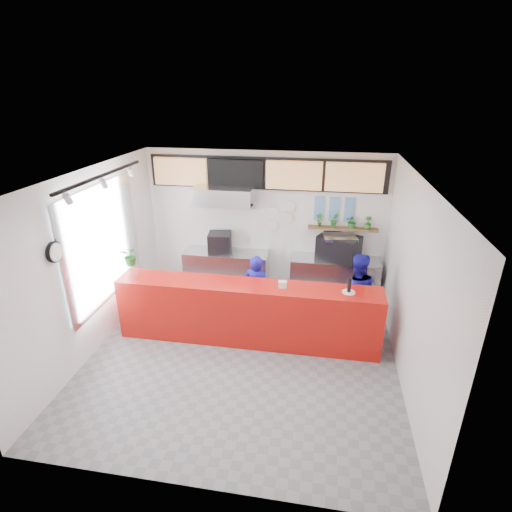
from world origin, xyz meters
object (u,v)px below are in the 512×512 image
Objects in this scene: service_counter at (247,313)px; panini_oven at (220,242)px; staff_right at (355,294)px; staff_center at (256,291)px; espresso_machine at (339,248)px; pepper_mill at (349,285)px.

service_counter is 2.10m from panini_oven.
staff_right is (1.83, 0.56, 0.23)m from service_counter.
staff_center is at bearing 83.22° from service_counter.
service_counter is 2.45m from espresso_machine.
service_counter is at bearing -105.85° from espresso_machine.
service_counter is 1.80m from pepper_mill.
staff_center is at bearing -4.96° from staff_right.
panini_oven is 0.59× the size of espresso_machine.
staff_center is (-1.48, -1.27, -0.45)m from espresso_machine.
pepper_mill is at bearing -42.83° from panini_oven.
staff_center is 1.77m from staff_right.
staff_center is at bearing -114.58° from espresso_machine.
staff_right is (0.29, -1.24, -0.38)m from espresso_machine.
pepper_mill is (2.60, -1.81, 0.13)m from panini_oven.
espresso_machine is at bearing 93.89° from pepper_mill.
panini_oven is at bearing 145.21° from pepper_mill.
staff_center is 0.91× the size of staff_right.
staff_center reaches higher than panini_oven.
panini_oven is 0.33× the size of staff_center.
staff_right is at bearing 73.52° from pepper_mill.
pepper_mill is (0.12, -1.81, 0.09)m from espresso_machine.
pepper_mill reaches higher than service_counter.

